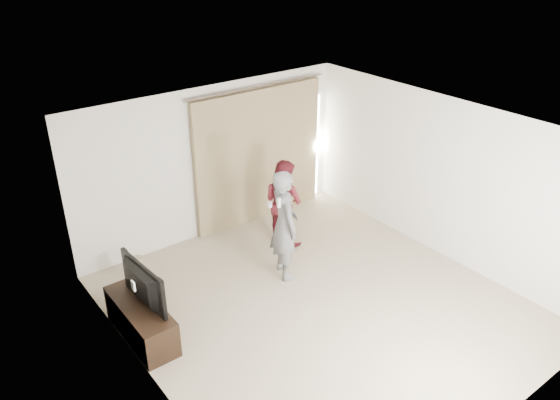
% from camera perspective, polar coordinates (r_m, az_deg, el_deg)
% --- Properties ---
extents(floor, '(5.50, 5.50, 0.00)m').
position_cam_1_polar(floor, '(7.95, 4.05, -10.89)').
color(floor, '#BBA78C').
rests_on(floor, ground).
extents(wall_back, '(5.00, 0.04, 2.60)m').
position_cam_1_polar(wall_back, '(9.23, -7.00, 4.01)').
color(wall_back, white).
rests_on(wall_back, ground).
extents(wall_left, '(0.04, 5.50, 2.60)m').
position_cam_1_polar(wall_left, '(6.10, -13.78, -9.73)').
color(wall_left, white).
rests_on(wall_left, ground).
extents(ceiling, '(5.00, 5.50, 0.01)m').
position_cam_1_polar(ceiling, '(6.68, 4.77, 7.03)').
color(ceiling, white).
rests_on(ceiling, wall_back).
extents(curtain, '(2.80, 0.11, 2.46)m').
position_cam_1_polar(curtain, '(9.67, -2.12, 4.66)').
color(curtain, '#9C895F').
rests_on(curtain, ground).
extents(tv_console, '(0.45, 1.31, 0.50)m').
position_cam_1_polar(tv_console, '(7.49, -14.30, -12.10)').
color(tv_console, black).
rests_on(tv_console, ground).
extents(tv, '(0.20, 1.02, 0.58)m').
position_cam_1_polar(tv, '(7.16, -14.79, -8.71)').
color(tv, black).
rests_on(tv, tv_console).
extents(scratching_post, '(0.33, 0.33, 0.44)m').
position_cam_1_polar(scratching_post, '(8.54, -14.59, -7.35)').
color(scratching_post, tan).
rests_on(scratching_post, ground).
extents(person_man, '(0.59, 0.73, 1.74)m').
position_cam_1_polar(person_man, '(8.10, 0.46, -2.60)').
color(person_man, slate).
rests_on(person_man, ground).
extents(person_woman, '(0.67, 0.80, 1.49)m').
position_cam_1_polar(person_woman, '(9.04, 0.38, -0.19)').
color(person_woman, maroon).
rests_on(person_woman, ground).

